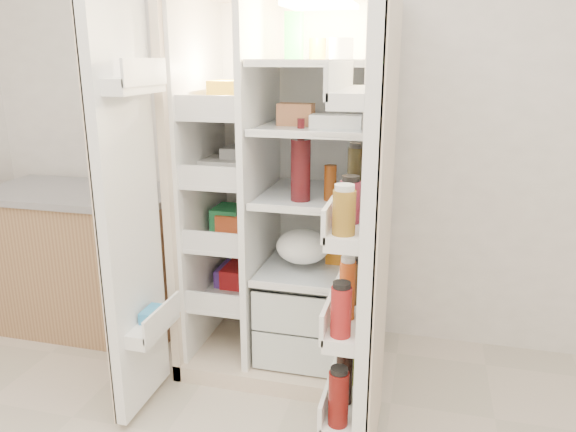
# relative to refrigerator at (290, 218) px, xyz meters

# --- Properties ---
(wall_back) EXTENTS (4.00, 0.02, 2.70)m
(wall_back) POSITION_rel_refrigerator_xyz_m (0.11, 0.35, 0.61)
(wall_back) COLOR white
(wall_back) RESTS_ON floor
(refrigerator) EXTENTS (0.92, 0.70, 1.80)m
(refrigerator) POSITION_rel_refrigerator_xyz_m (0.00, 0.00, 0.00)
(refrigerator) COLOR beige
(refrigerator) RESTS_ON floor
(freezer_door) EXTENTS (0.15, 0.40, 1.72)m
(freezer_door) POSITION_rel_refrigerator_xyz_m (-0.51, -0.60, 0.15)
(freezer_door) COLOR white
(freezer_door) RESTS_ON floor
(fridge_door) EXTENTS (0.17, 0.58, 1.72)m
(fridge_door) POSITION_rel_refrigerator_xyz_m (0.47, -0.69, 0.12)
(fridge_door) COLOR white
(fridge_door) RESTS_ON floor
(kitchen_counter) EXTENTS (1.10, 0.59, 0.80)m
(kitchen_counter) POSITION_rel_refrigerator_xyz_m (-1.20, 0.03, -0.34)
(kitchen_counter) COLOR #A17C50
(kitchen_counter) RESTS_ON floor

